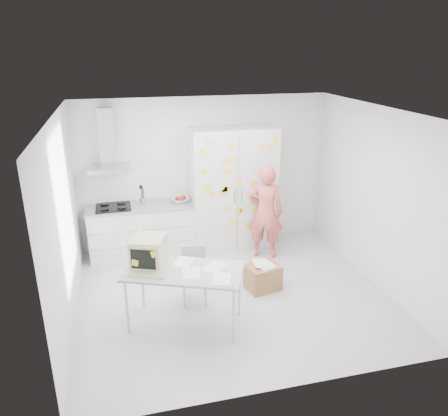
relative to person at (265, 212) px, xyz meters
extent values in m
cube|color=silver|center=(-0.87, -1.10, -0.84)|extent=(4.50, 4.00, 0.02)
cube|color=white|center=(-0.87, 0.90, 0.52)|extent=(4.50, 0.02, 2.70)
cube|color=white|center=(-3.12, -1.10, 0.52)|extent=(0.02, 4.00, 2.70)
cube|color=white|center=(1.38, -1.10, 0.52)|extent=(0.02, 4.00, 2.70)
cube|color=white|center=(-0.87, -1.10, 1.87)|extent=(4.50, 4.00, 0.02)
cube|color=white|center=(-2.07, 0.60, -0.39)|extent=(1.80, 0.60, 0.88)
cube|color=gray|center=(-2.07, 0.30, -0.25)|extent=(1.76, 0.01, 0.01)
cube|color=gray|center=(-2.07, 0.30, -0.53)|extent=(1.76, 0.01, 0.01)
cube|color=#9E9E99|center=(-2.07, 0.60, 0.07)|extent=(1.84, 0.63, 0.04)
cube|color=black|center=(-2.52, 0.60, 0.09)|extent=(0.58, 0.50, 0.03)
cylinder|color=black|center=(-2.66, 0.48, 0.12)|extent=(0.14, 0.14, 0.02)
cylinder|color=black|center=(-2.38, 0.48, 0.12)|extent=(0.14, 0.14, 0.02)
cylinder|color=black|center=(-2.66, 0.72, 0.12)|extent=(0.14, 0.14, 0.02)
cylinder|color=black|center=(-2.38, 0.72, 0.12)|extent=(0.14, 0.14, 0.02)
cylinder|color=silver|center=(-2.02, 0.60, 0.16)|extent=(0.10, 0.10, 0.14)
cylinder|color=black|center=(-2.04, 0.61, 0.26)|extent=(0.01, 0.01, 0.30)
cylinder|color=black|center=(-2.01, 0.59, 0.26)|extent=(0.01, 0.01, 0.30)
cylinder|color=black|center=(-2.02, 0.62, 0.26)|extent=(0.01, 0.01, 0.30)
cube|color=black|center=(-2.04, 0.61, 0.42)|extent=(0.05, 0.01, 0.07)
imported|color=white|center=(-1.37, 0.60, 0.13)|extent=(0.31, 0.31, 0.08)
sphere|color=#B2140F|center=(-1.43, 0.62, 0.15)|extent=(0.08, 0.08, 0.08)
sphere|color=#B2140F|center=(-1.34, 0.55, 0.15)|extent=(0.08, 0.08, 0.08)
sphere|color=#B2140F|center=(-1.30, 0.64, 0.15)|extent=(0.08, 0.08, 0.08)
cylinder|color=yellow|center=(-1.39, 0.62, 0.20)|extent=(0.09, 0.17, 0.10)
cylinder|color=yellow|center=(-1.37, 0.62, 0.20)|extent=(0.04, 0.17, 0.10)
cylinder|color=yellow|center=(-1.34, 0.62, 0.20)|extent=(0.08, 0.17, 0.10)
cube|color=silver|center=(-2.52, 0.65, 0.77)|extent=(0.70, 0.48, 0.07)
cube|color=silver|center=(-2.52, 0.77, 1.27)|extent=(0.26, 0.24, 0.95)
cube|color=silver|center=(-0.42, 0.57, 0.27)|extent=(1.50, 0.65, 2.20)
cube|color=slate|center=(-0.42, 0.25, 0.27)|extent=(0.01, 0.01, 2.16)
cube|color=silver|center=(-0.48, 0.24, 0.27)|extent=(0.02, 0.02, 0.30)
cube|color=silver|center=(-0.36, 0.24, 0.27)|extent=(0.02, 0.02, 0.30)
cube|color=yellow|center=(-0.01, 0.24, 1.07)|extent=(0.10, 0.00, 0.10)
cube|color=yellow|center=(0.14, 0.24, 1.10)|extent=(0.12, 0.00, 0.12)
cube|color=yellow|center=(0.24, 0.24, 0.22)|extent=(0.12, 0.00, 0.12)
cube|color=yellow|center=(-0.66, 0.24, 0.38)|extent=(0.10, 0.00, 0.10)
cube|color=yellow|center=(-0.41, 0.24, 0.52)|extent=(0.12, 0.00, 0.12)
cube|color=yellow|center=(-0.05, 0.24, 0.03)|extent=(0.12, 0.00, 0.12)
cube|color=yellow|center=(-0.62, 0.24, 0.04)|extent=(0.10, 0.00, 0.10)
cube|color=yellow|center=(-0.55, 0.24, 1.12)|extent=(0.12, 0.00, 0.12)
cube|color=yellow|center=(-0.33, 0.24, -0.02)|extent=(0.12, 0.00, 0.12)
cube|color=yellow|center=(-0.01, 0.24, 0.36)|extent=(0.12, 0.00, 0.12)
cube|color=yellow|center=(-0.14, 0.24, 0.11)|extent=(0.10, 0.00, 0.10)
cube|color=yellow|center=(-0.63, 0.24, 0.86)|extent=(0.12, 0.00, 0.12)
cube|color=yellow|center=(-0.88, 0.24, 0.32)|extent=(0.10, 0.00, 0.10)
cube|color=yellow|center=(-0.97, 0.24, 0.43)|extent=(0.10, 0.00, 0.10)
cube|color=yellow|center=(-1.03, 0.24, 1.06)|extent=(0.11, 0.00, 0.11)
cube|color=yellow|center=(-0.49, 0.24, -0.24)|extent=(0.10, 0.00, 0.10)
cube|color=yellow|center=(-0.62, 0.24, 0.39)|extent=(0.11, 0.00, 0.11)
cube|color=yellow|center=(0.11, 0.24, -0.24)|extent=(0.11, 0.00, 0.11)
cube|color=yellow|center=(0.22, 0.24, 1.19)|extent=(0.10, 0.00, 0.10)
cube|color=yellow|center=(-0.59, 0.24, 0.69)|extent=(0.10, 0.00, 0.10)
cube|color=yellow|center=(-0.71, 0.24, 0.33)|extent=(0.11, 0.00, 0.11)
cube|color=yellow|center=(-0.24, 0.24, -0.31)|extent=(0.10, 0.00, 0.10)
cube|color=yellow|center=(-0.94, 0.24, 1.20)|extent=(0.10, 0.00, 0.10)
cube|color=yellow|center=(-1.00, 0.24, 0.71)|extent=(0.12, 0.00, 0.12)
cube|color=yellow|center=(-0.12, 0.24, -0.06)|extent=(0.11, 0.00, 0.11)
cube|color=yellow|center=(-0.50, 0.24, 0.90)|extent=(0.11, 0.00, 0.11)
cube|color=yellow|center=(-0.16, 0.24, 0.45)|extent=(0.11, 0.00, 0.11)
cube|color=yellow|center=(-0.40, 0.24, -0.03)|extent=(0.11, 0.00, 0.11)
imported|color=#D75B53|center=(0.00, 0.00, 0.00)|extent=(0.71, 0.60, 1.66)
cube|color=#ACB1B7|center=(-1.68, -1.66, -0.04)|extent=(1.67, 1.26, 0.03)
cylinder|color=silver|center=(-2.43, -1.69, -0.45)|extent=(0.05, 0.05, 0.77)
cylinder|color=silver|center=(-1.16, -2.21, -0.45)|extent=(0.05, 0.05, 0.77)
cylinder|color=silver|center=(-2.19, -1.11, -0.45)|extent=(0.05, 0.05, 0.77)
cylinder|color=silver|center=(-0.92, -1.63, -0.45)|extent=(0.05, 0.05, 0.77)
cube|color=beige|center=(-2.09, -1.40, 0.17)|extent=(0.54, 0.55, 0.39)
cube|color=beige|center=(-2.17, -1.61, 0.17)|extent=(0.36, 0.16, 0.34)
cube|color=black|center=(-2.18, -1.62, 0.17)|extent=(0.30, 0.13, 0.27)
cube|color=yellow|center=(-2.28, -1.58, 0.12)|extent=(0.09, 0.04, 0.10)
cube|color=yellow|center=(-2.04, -1.68, 0.26)|extent=(0.10, 0.04, 0.10)
cube|color=beige|center=(-2.15, -1.68, -0.01)|extent=(0.50, 0.33, 0.03)
cube|color=gray|center=(-2.15, -1.68, 0.01)|extent=(0.44, 0.27, 0.01)
cube|color=white|center=(-1.60, -1.75, -0.02)|extent=(0.27, 0.35, 0.00)
cube|color=white|center=(-1.28, -1.68, -0.02)|extent=(0.38, 0.39, 0.00)
cube|color=white|center=(-1.26, -2.00, -0.02)|extent=(0.31, 0.37, 0.00)
cube|color=white|center=(-1.64, -1.44, -0.02)|extent=(0.36, 0.39, 0.00)
cube|color=#B0B0AD|center=(-1.46, -1.17, -0.43)|extent=(0.43, 0.43, 0.04)
cube|color=#B0B0AD|center=(-1.43, -1.01, -0.21)|extent=(0.35, 0.08, 0.41)
cylinder|color=#ABABB0|center=(-1.63, -1.30, -0.64)|extent=(0.03, 0.03, 0.38)
cylinder|color=#ABABB0|center=(-1.34, -1.35, -0.64)|extent=(0.03, 0.03, 0.38)
cylinder|color=#ABABB0|center=(-1.58, -1.00, -0.64)|extent=(0.03, 0.03, 0.38)
cylinder|color=#ABABB0|center=(-1.29, -1.05, -0.64)|extent=(0.03, 0.03, 0.38)
cube|color=#9D6C44|center=(-0.38, -1.05, -0.64)|extent=(0.55, 0.48, 0.39)
cube|color=white|center=(-0.36, -1.07, -0.43)|extent=(0.32, 0.37, 0.03)
cube|color=white|center=(-0.42, -1.02, -0.41)|extent=(0.23, 0.30, 0.00)
camera|label=1|loc=(-2.38, -6.60, 2.69)|focal=35.00mm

